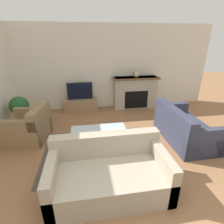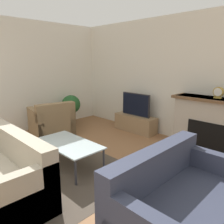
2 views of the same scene
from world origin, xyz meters
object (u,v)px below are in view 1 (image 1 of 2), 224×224
object	(u,v)px
tv	(80,91)
coffee_table	(99,132)
couch_sectional	(109,174)
armchair_by_window	(29,128)
potted_plant	(19,107)
mantel_clock	(136,74)
couch_loveseat	(183,129)

from	to	relation	value
tv	coffee_table	xyz separation A→B (m)	(0.40, -2.24, -0.30)
couch_sectional	armchair_by_window	distance (m)	2.43
tv	couch_sectional	world-z (taller)	tv
potted_plant	mantel_clock	bearing A→B (deg)	13.55
coffee_table	couch_sectional	bearing A→B (deg)	-88.06
armchair_by_window	couch_loveseat	bearing A→B (deg)	90.70
tv	potted_plant	xyz separation A→B (m)	(-1.63, -0.79, -0.15)
couch_sectional	armchair_by_window	size ratio (longest dim) A/B	1.78
armchair_by_window	mantel_clock	distance (m)	3.63
potted_plant	mantel_clock	world-z (taller)	mantel_clock
tv	armchair_by_window	xyz separation A→B (m)	(-1.21, -1.64, -0.39)
couch_loveseat	mantel_clock	xyz separation A→B (m)	(-0.50, 2.29, 0.88)
couch_loveseat	armchair_by_window	distance (m)	3.64
armchair_by_window	potted_plant	size ratio (longest dim) A/B	1.23
mantel_clock	tv	bearing A→B (deg)	-178.40
armchair_by_window	potted_plant	distance (m)	0.97
armchair_by_window	coffee_table	xyz separation A→B (m)	(1.61, -0.61, 0.08)
tv	potted_plant	bearing A→B (deg)	-154.01
couch_loveseat	armchair_by_window	world-z (taller)	same
tv	mantel_clock	xyz separation A→B (m)	(1.88, 0.05, 0.49)
armchair_by_window	coffee_table	world-z (taller)	armchair_by_window
coffee_table	potted_plant	distance (m)	2.50
mantel_clock	armchair_by_window	bearing A→B (deg)	-151.36
tv	couch_loveseat	bearing A→B (deg)	-43.22
coffee_table	armchair_by_window	bearing A→B (deg)	159.33
tv	armchair_by_window	size ratio (longest dim) A/B	0.80
tv	potted_plant	world-z (taller)	tv
potted_plant	mantel_clock	distance (m)	3.67
armchair_by_window	mantel_clock	xyz separation A→B (m)	(3.09, 1.69, 0.88)
couch_loveseat	coffee_table	bearing A→B (deg)	90.05
couch_sectional	coffee_table	world-z (taller)	couch_sectional
potted_plant	mantel_clock	size ratio (longest dim) A/B	3.88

